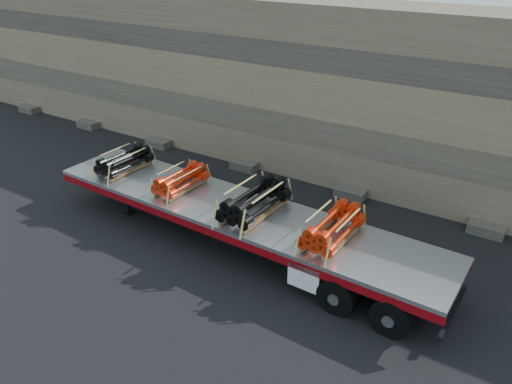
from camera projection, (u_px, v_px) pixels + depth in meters
ground at (242, 237)px, 17.05m from camera, size 120.00×120.00×0.00m
rock_wall at (329, 92)px, 20.33m from camera, size 44.00×3.00×7.00m
trailer at (237, 226)px, 16.32m from camera, size 14.11×3.15×1.40m
bundle_front at (124, 161)px, 18.38m from camera, size 1.08×2.05×0.72m
bundle_midfront at (181, 180)px, 17.01m from camera, size 1.02×1.96×0.68m
bundle_midrear at (254, 201)px, 15.45m from camera, size 1.31×2.49×0.87m
bundle_rear at (332, 228)px, 14.13m from camera, size 1.18×2.25×0.79m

